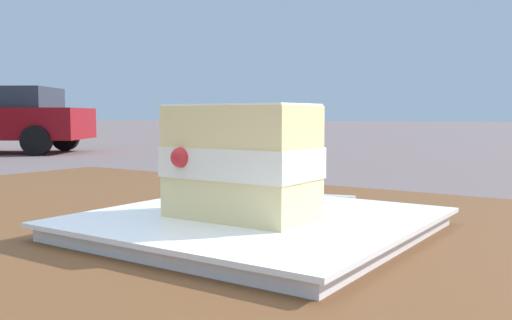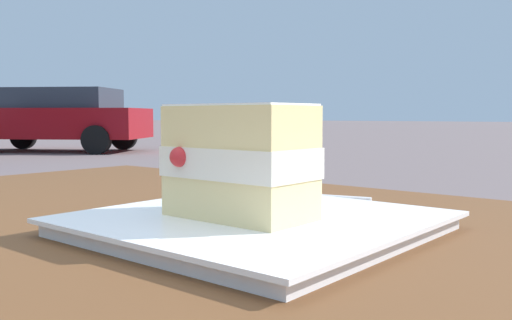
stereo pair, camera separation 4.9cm
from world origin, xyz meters
The scene contains 3 objects.
dessert_plate centered at (-0.19, 0.21, 0.77)m, with size 0.28×0.28×0.02m.
cake_slice centered at (-0.19, 0.19, 0.83)m, with size 0.13×0.09×0.10m.
dessert_fork centered at (-0.28, 0.39, 0.77)m, with size 0.17×0.06×0.01m.
Camera 1 is at (0.09, -0.20, 0.87)m, focal length 39.14 mm.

